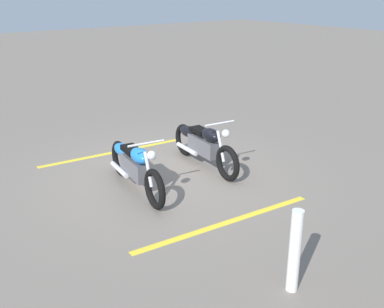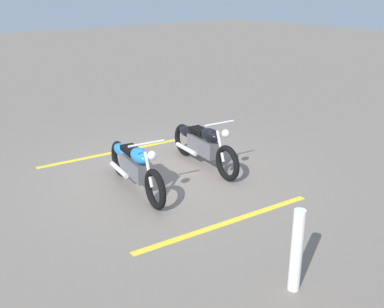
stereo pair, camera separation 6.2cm
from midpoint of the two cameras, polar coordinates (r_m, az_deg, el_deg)
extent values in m
plane|color=slate|center=(8.68, -3.48, -2.54)|extent=(60.00, 60.00, 0.00)
torus|color=black|center=(7.27, -4.88, -4.42)|extent=(0.68, 0.20, 0.67)
torus|color=black|center=(8.61, -9.25, -0.58)|extent=(0.68, 0.20, 0.67)
cube|color=#59595E|center=(7.94, -7.42, -1.66)|extent=(0.86, 0.34, 0.32)
ellipsoid|color=blue|center=(7.60, -6.74, -0.23)|extent=(0.55, 0.35, 0.24)
ellipsoid|color=blue|center=(8.39, -8.95, 0.51)|extent=(0.59, 0.32, 0.22)
cube|color=black|center=(7.96, -7.87, 0.52)|extent=(0.47, 0.30, 0.09)
cylinder|color=silver|center=(7.36, -5.69, -1.92)|extent=(0.27, 0.09, 0.56)
cylinder|color=silver|center=(7.26, -5.97, 1.31)|extent=(0.12, 0.62, 0.04)
sphere|color=silver|center=(7.13, -5.28, -0.21)|extent=(0.15, 0.15, 0.15)
cylinder|color=silver|center=(8.30, -9.32, -1.95)|extent=(0.71, 0.19, 0.09)
torus|color=black|center=(8.31, 4.24, -1.15)|extent=(0.68, 0.18, 0.67)
torus|color=black|center=(9.54, -1.21, 1.78)|extent=(0.68, 0.18, 0.67)
cube|color=#59595E|center=(8.92, 1.16, 1.02)|extent=(0.86, 0.31, 0.32)
ellipsoid|color=black|center=(8.61, 2.14, 2.40)|extent=(0.55, 0.33, 0.24)
ellipsoid|color=black|center=(9.34, -0.72, 2.82)|extent=(0.58, 0.30, 0.22)
cube|color=black|center=(8.94, 0.72, 2.95)|extent=(0.46, 0.29, 0.09)
cylinder|color=silver|center=(8.39, 3.37, 1.00)|extent=(0.27, 0.08, 0.56)
cylinder|color=silver|center=(8.30, 3.24, 3.86)|extent=(0.10, 0.62, 0.04)
sphere|color=silver|center=(8.19, 4.01, 2.57)|extent=(0.15, 0.15, 0.15)
cylinder|color=silver|center=(9.23, -0.92, 0.64)|extent=(0.71, 0.16, 0.09)
cylinder|color=white|center=(5.46, 12.64, -11.73)|extent=(0.14, 0.14, 1.04)
cube|color=yellow|center=(9.91, -10.17, 0.15)|extent=(0.38, 3.20, 0.01)
cube|color=yellow|center=(6.99, 4.18, -8.55)|extent=(0.38, 3.20, 0.01)
camera|label=1|loc=(0.03, 89.77, 0.08)|focal=42.61mm
camera|label=2|loc=(0.03, -90.23, -0.08)|focal=42.61mm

